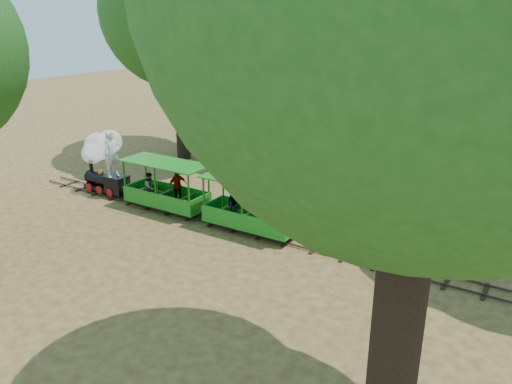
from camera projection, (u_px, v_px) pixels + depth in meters
The scene contains 11 objects.
ground at pixel (263, 235), 16.94m from camera, with size 90.00×90.00×0.00m, color #A38346.
track at pixel (263, 233), 16.92m from camera, with size 22.00×1.00×0.10m.
locomotive at pixel (103, 157), 20.32m from camera, with size 2.42×1.17×2.82m.
carriage_front at pixel (166, 191), 18.84m from camera, with size 3.46×1.41×1.80m.
carriage_rear at pixel (251, 210), 16.93m from camera, with size 3.46×1.41×1.80m.
oak_nw at pixel (177, 2), 23.53m from camera, with size 9.08×7.99×10.85m.
oak_ne at pixel (506, 3), 17.75m from camera, with size 8.52×7.50×10.51m.
fence at pixel (353, 163), 23.13m from camera, with size 18.10×0.10×1.00m.
shrub_west at pixel (214, 130), 28.61m from camera, with size 2.24×1.73×1.55m, color #2D6B1E.
shrub_mid_w at pixel (290, 136), 26.03m from camera, with size 3.09×2.38×2.14m, color #2D6B1E.
shrub_mid_e at pixel (402, 158), 23.17m from camera, with size 2.17×1.67×1.50m, color #2D6B1E.
Camera 1 is at (8.02, -13.23, 7.07)m, focal length 35.00 mm.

